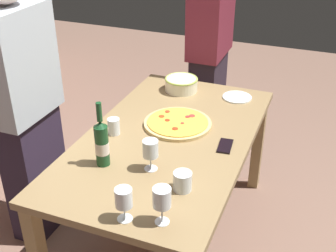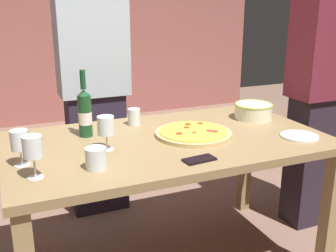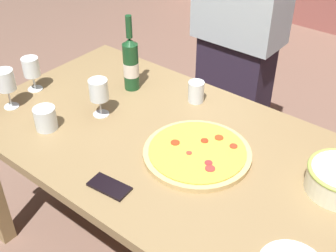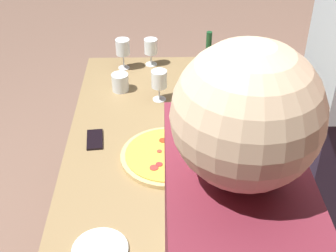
{
  "view_description": "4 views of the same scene",
  "coord_description": "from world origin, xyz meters",
  "px_view_note": "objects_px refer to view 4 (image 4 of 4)",
  "views": [
    {
      "loc": [
        -1.98,
        -0.78,
        2.01
      ],
      "look_at": [
        0.0,
        0.0,
        0.82
      ],
      "focal_mm": 47.06,
      "sensor_mm": 36.0,
      "label": 1
    },
    {
      "loc": [
        -0.76,
        -1.8,
        1.42
      ],
      "look_at": [
        0.0,
        0.0,
        0.82
      ],
      "focal_mm": 43.4,
      "sensor_mm": 36.0,
      "label": 2
    },
    {
      "loc": [
        0.83,
        -1.03,
        1.76
      ],
      "look_at": [
        0.0,
        0.0,
        0.82
      ],
      "focal_mm": 46.34,
      "sensor_mm": 36.0,
      "label": 3
    },
    {
      "loc": [
        1.66,
        -0.03,
        1.99
      ],
      "look_at": [
        0.0,
        0.0,
        0.82
      ],
      "focal_mm": 49.45,
      "sensor_mm": 36.0,
      "label": 4
    }
  ],
  "objects_px": {
    "side_plate": "(100,250)",
    "wine_glass_far_left": "(159,81)",
    "serving_bowl": "(214,234)",
    "cup_amber": "(232,119)",
    "pizza": "(167,156)",
    "dining_table": "(168,154)",
    "cup_ceramic": "(120,82)",
    "wine_glass_by_bottle": "(123,48)",
    "cell_phone": "(95,139)",
    "wine_glass_near_pizza": "(151,47)",
    "wine_bottle": "(207,73)"
  },
  "relations": [
    {
      "from": "side_plate",
      "to": "wine_glass_far_left",
      "type": "bearing_deg",
      "value": 167.95
    },
    {
      "from": "serving_bowl",
      "to": "cup_amber",
      "type": "xyz_separation_m",
      "value": [
        -0.69,
        0.15,
        -0.0
      ]
    },
    {
      "from": "cup_amber",
      "to": "pizza",
      "type": "bearing_deg",
      "value": -53.43
    },
    {
      "from": "dining_table",
      "to": "cup_ceramic",
      "type": "height_order",
      "value": "cup_ceramic"
    },
    {
      "from": "cup_amber",
      "to": "side_plate",
      "type": "relative_size",
      "value": 0.49
    },
    {
      "from": "side_plate",
      "to": "cup_amber",
      "type": "bearing_deg",
      "value": 142.98
    },
    {
      "from": "wine_glass_far_left",
      "to": "side_plate",
      "type": "xyz_separation_m",
      "value": [
        0.96,
        -0.2,
        -0.11
      ]
    },
    {
      "from": "pizza",
      "to": "side_plate",
      "type": "height_order",
      "value": "pizza"
    },
    {
      "from": "wine_glass_by_bottle",
      "to": "cell_phone",
      "type": "height_order",
      "value": "wine_glass_by_bottle"
    },
    {
      "from": "cup_ceramic",
      "to": "wine_glass_near_pizza",
      "type": "bearing_deg",
      "value": 150.9
    },
    {
      "from": "dining_table",
      "to": "wine_glass_far_left",
      "type": "xyz_separation_m",
      "value": [
        -0.33,
        -0.04,
        0.2
      ]
    },
    {
      "from": "dining_table",
      "to": "wine_glass_by_bottle",
      "type": "relative_size",
      "value": 9.15
    },
    {
      "from": "wine_glass_far_left",
      "to": "cup_ceramic",
      "type": "height_order",
      "value": "wine_glass_far_left"
    },
    {
      "from": "side_plate",
      "to": "cell_phone",
      "type": "height_order",
      "value": "same"
    },
    {
      "from": "dining_table",
      "to": "wine_glass_by_bottle",
      "type": "height_order",
      "value": "wine_glass_by_bottle"
    },
    {
      "from": "cup_amber",
      "to": "side_plate",
      "type": "bearing_deg",
      "value": -37.02
    },
    {
      "from": "pizza",
      "to": "wine_glass_near_pizza",
      "type": "bearing_deg",
      "value": -174.84
    },
    {
      "from": "serving_bowl",
      "to": "cell_phone",
      "type": "distance_m",
      "value": 0.76
    },
    {
      "from": "serving_bowl",
      "to": "cup_ceramic",
      "type": "distance_m",
      "value": 1.1
    },
    {
      "from": "serving_bowl",
      "to": "wine_bottle",
      "type": "bearing_deg",
      "value": 176.41
    },
    {
      "from": "wine_bottle",
      "to": "wine_glass_near_pizza",
      "type": "xyz_separation_m",
      "value": [
        -0.33,
        -0.29,
        -0.02
      ]
    },
    {
      "from": "serving_bowl",
      "to": "wine_glass_near_pizza",
      "type": "distance_m",
      "value": 1.34
    },
    {
      "from": "dining_table",
      "to": "side_plate",
      "type": "distance_m",
      "value": 0.68
    },
    {
      "from": "wine_glass_by_bottle",
      "to": "cell_phone",
      "type": "bearing_deg",
      "value": -7.62
    },
    {
      "from": "cup_amber",
      "to": "cell_phone",
      "type": "height_order",
      "value": "cup_amber"
    },
    {
      "from": "serving_bowl",
      "to": "cell_phone",
      "type": "relative_size",
      "value": 1.56
    },
    {
      "from": "wine_glass_far_left",
      "to": "cup_amber",
      "type": "xyz_separation_m",
      "value": [
        0.25,
        0.33,
        -0.06
      ]
    },
    {
      "from": "wine_glass_near_pizza",
      "to": "pizza",
      "type": "bearing_deg",
      "value": 5.16
    },
    {
      "from": "serving_bowl",
      "to": "side_plate",
      "type": "bearing_deg",
      "value": -86.8
    },
    {
      "from": "wine_glass_far_left",
      "to": "cup_ceramic",
      "type": "relative_size",
      "value": 1.76
    },
    {
      "from": "wine_glass_by_bottle",
      "to": "side_plate",
      "type": "distance_m",
      "value": 1.31
    },
    {
      "from": "wine_glass_near_pizza",
      "to": "wine_glass_by_bottle",
      "type": "bearing_deg",
      "value": -75.48
    },
    {
      "from": "cup_ceramic",
      "to": "cell_phone",
      "type": "distance_m",
      "value": 0.45
    },
    {
      "from": "wine_glass_by_bottle",
      "to": "serving_bowl",
      "type": "bearing_deg",
      "value": 16.49
    },
    {
      "from": "wine_bottle",
      "to": "wine_glass_by_bottle",
      "type": "relative_size",
      "value": 1.97
    },
    {
      "from": "wine_bottle",
      "to": "cup_amber",
      "type": "height_order",
      "value": "wine_bottle"
    },
    {
      "from": "wine_glass_by_bottle",
      "to": "wine_glass_far_left",
      "type": "height_order",
      "value": "wine_glass_by_bottle"
    },
    {
      "from": "wine_glass_by_bottle",
      "to": "wine_glass_far_left",
      "type": "distance_m",
      "value": 0.4
    },
    {
      "from": "wine_glass_by_bottle",
      "to": "wine_glass_far_left",
      "type": "relative_size",
      "value": 1.07
    },
    {
      "from": "wine_glass_far_left",
      "to": "cup_ceramic",
      "type": "xyz_separation_m",
      "value": [
        -0.1,
        -0.2,
        -0.06
      ]
    },
    {
      "from": "cell_phone",
      "to": "wine_glass_far_left",
      "type": "bearing_deg",
      "value": -136.46
    },
    {
      "from": "dining_table",
      "to": "side_plate",
      "type": "xyz_separation_m",
      "value": [
        0.63,
        -0.24,
        0.1
      ]
    },
    {
      "from": "wine_bottle",
      "to": "wine_glass_far_left",
      "type": "height_order",
      "value": "wine_bottle"
    },
    {
      "from": "serving_bowl",
      "to": "pizza",
      "type": "bearing_deg",
      "value": -162.52
    },
    {
      "from": "serving_bowl",
      "to": "side_plate",
      "type": "relative_size",
      "value": 1.17
    },
    {
      "from": "serving_bowl",
      "to": "cup_ceramic",
      "type": "relative_size",
      "value": 2.42
    },
    {
      "from": "cell_phone",
      "to": "pizza",
      "type": "bearing_deg",
      "value": 152.02
    },
    {
      "from": "dining_table",
      "to": "cup_amber",
      "type": "relative_size",
      "value": 17.17
    },
    {
      "from": "wine_bottle",
      "to": "wine_glass_near_pizza",
      "type": "relative_size",
      "value": 2.2
    },
    {
      "from": "cell_phone",
      "to": "side_plate",
      "type": "bearing_deg",
      "value": 91.97
    }
  ]
}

